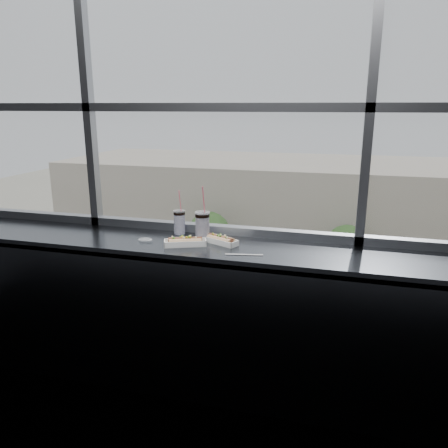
% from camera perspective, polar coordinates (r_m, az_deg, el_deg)
% --- Properties ---
extents(wall_back_lower, '(6.00, 0.00, 6.00)m').
position_cam_1_polar(wall_back_lower, '(3.43, -0.77, -10.03)').
color(wall_back_lower, black).
rests_on(wall_back_lower, ground).
extents(window_glass, '(6.00, 0.00, 6.00)m').
position_cam_1_polar(window_glass, '(3.13, -0.78, 20.51)').
color(window_glass, silver).
rests_on(window_glass, ground).
extents(window_mullions, '(6.00, 0.08, 2.40)m').
position_cam_1_polar(window_mullions, '(3.11, -0.89, 20.54)').
color(window_mullions, gray).
rests_on(window_mullions, ground).
extents(counter, '(6.00, 0.55, 0.06)m').
position_cam_1_polar(counter, '(2.99, -2.27, -3.17)').
color(counter, '#4E535A').
rests_on(counter, ground).
extents(counter_fascia, '(6.00, 0.04, 1.04)m').
position_cam_1_polar(counter_fascia, '(2.98, -3.69, -14.22)').
color(counter_fascia, '#4E535A').
rests_on(counter_fascia, ground).
extents(hotdog_tray_left, '(0.29, 0.19, 0.07)m').
position_cam_1_polar(hotdog_tray_left, '(2.94, -5.09, -2.31)').
color(hotdog_tray_left, white).
rests_on(hotdog_tray_left, counter).
extents(hotdog_tray_right, '(0.28, 0.19, 0.07)m').
position_cam_1_polar(hotdog_tray_right, '(2.98, -0.51, -2.06)').
color(hotdog_tray_right, white).
rests_on(hotdog_tray_right, counter).
extents(soda_cup_left, '(0.09, 0.09, 0.33)m').
position_cam_1_polar(soda_cup_left, '(3.21, -5.85, 0.41)').
color(soda_cup_left, white).
rests_on(soda_cup_left, counter).
extents(soda_cup_right, '(0.11, 0.11, 0.39)m').
position_cam_1_polar(soda_cup_right, '(3.02, -2.84, -0.11)').
color(soda_cup_right, white).
rests_on(soda_cup_right, counter).
extents(loose_straw, '(0.23, 0.06, 0.01)m').
position_cam_1_polar(loose_straw, '(2.76, 2.65, -4.02)').
color(loose_straw, white).
rests_on(loose_straw, counter).
extents(wrapper, '(0.10, 0.07, 0.02)m').
position_cam_1_polar(wrapper, '(3.08, -10.25, -2.01)').
color(wrapper, silver).
rests_on(wrapper, counter).
extents(plaza_ground, '(120.00, 120.00, 0.00)m').
position_cam_1_polar(plaza_ground, '(48.27, 13.76, -0.83)').
color(plaza_ground, '#A6A28E').
rests_on(plaza_ground, ground).
extents(street_asphalt, '(80.00, 10.00, 0.06)m').
position_cam_1_polar(street_asphalt, '(26.40, 11.86, -14.56)').
color(street_asphalt, black).
rests_on(street_asphalt, plaza_ground).
extents(far_sidewalk, '(80.00, 6.00, 0.04)m').
position_cam_1_polar(far_sidewalk, '(33.60, 12.80, -7.89)').
color(far_sidewalk, '#A6A28E').
rests_on(far_sidewalk, plaza_ground).
extents(far_building, '(50.00, 14.00, 8.00)m').
position_cam_1_polar(far_building, '(41.96, 13.83, 2.41)').
color(far_building, '#C0B39E').
rests_on(far_building, plaza_ground).
extents(car_far_b, '(2.67, 6.35, 2.11)m').
position_cam_1_polar(car_far_b, '(29.65, 20.31, -9.42)').
color(car_far_b, '#AC3324').
rests_on(car_far_b, street_asphalt).
extents(car_near_c, '(3.11, 6.67, 2.17)m').
position_cam_1_polar(car_near_c, '(22.39, 11.81, -17.11)').
color(car_near_c, '#B0374E').
rests_on(car_near_c, street_asphalt).
extents(car_near_a, '(2.72, 6.31, 2.09)m').
position_cam_1_polar(car_near_a, '(27.15, -21.57, -11.91)').
color(car_near_a, '#BDBDBD').
rests_on(car_near_a, street_asphalt).
extents(pedestrian_b, '(0.95, 0.71, 2.14)m').
position_cam_1_polar(pedestrian_b, '(33.28, 9.45, -5.91)').
color(pedestrian_b, '#66605B').
rests_on(pedestrian_b, far_sidewalk).
extents(pedestrian_a, '(0.90, 0.67, 2.02)m').
position_cam_1_polar(pedestrian_a, '(34.80, -0.26, -4.85)').
color(pedestrian_a, '#66605B').
rests_on(pedestrian_a, far_sidewalk).
extents(pedestrian_c, '(0.86, 0.65, 1.94)m').
position_cam_1_polar(pedestrian_c, '(32.53, 22.02, -7.57)').
color(pedestrian_c, '#66605B').
rests_on(pedestrian_c, far_sidewalk).
extents(tree_left, '(3.27, 3.27, 5.11)m').
position_cam_1_polar(tree_left, '(33.84, -1.96, -1.14)').
color(tree_left, '#47382B').
rests_on(tree_left, far_sidewalk).
extents(tree_center, '(3.08, 3.08, 4.81)m').
position_cam_1_polar(tree_center, '(32.48, 15.73, -2.80)').
color(tree_center, '#47382B').
rests_on(tree_center, far_sidewalk).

